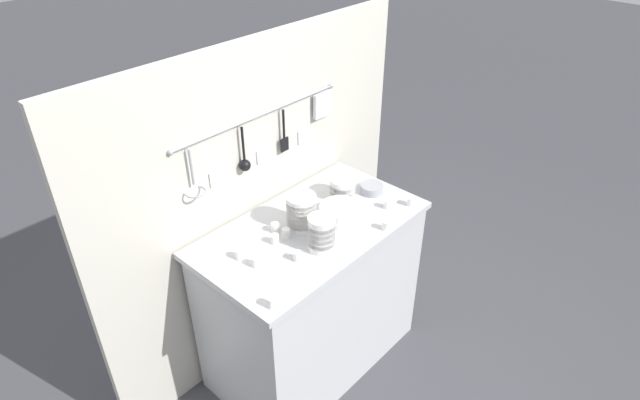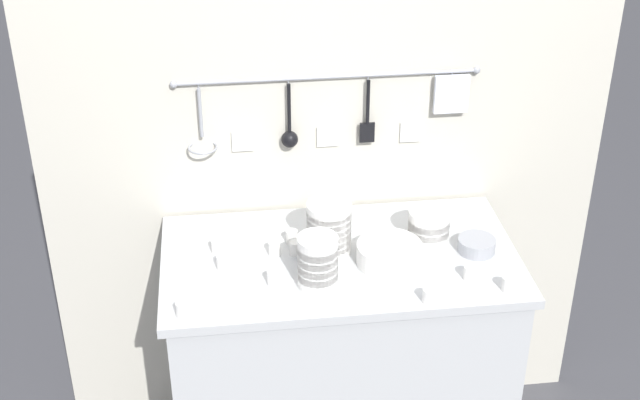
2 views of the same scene
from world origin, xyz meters
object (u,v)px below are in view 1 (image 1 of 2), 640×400
object	(u,v)px
steel_mixing_bowl	(372,188)
cup_mid_row	(256,262)
cup_back_right	(297,256)
cup_edge_far	(286,233)
bowl_stack_nested_right	(321,233)
cup_edge_near	(275,239)
cup_back_left	(239,254)
cup_front_right	(275,228)
cup_by_caddy	(272,302)
plate_stack	(340,212)
cup_centre	(411,201)
cup_beside_plates	(386,225)
bowl_stack_short_front	(301,211)
cup_front_left	(388,204)
bowl_stack_tall_left	(343,188)

from	to	relation	value
steel_mixing_bowl	cup_mid_row	xyz separation A→B (m)	(-0.81, 0.00, 0.00)
cup_back_right	cup_edge_far	xyz separation A→B (m)	(0.08, 0.16, 0.00)
steel_mixing_bowl	bowl_stack_nested_right	bearing A→B (deg)	-166.79
bowl_stack_nested_right	cup_edge_near	xyz separation A→B (m)	(-0.12, 0.18, -0.06)
cup_edge_far	bowl_stack_nested_right	bearing A→B (deg)	-74.41
cup_back_left	cup_edge_far	size ratio (longest dim) A/B	1.00
cup_back_right	cup_edge_near	size ratio (longest dim) A/B	1.00
cup_front_right	cup_edge_far	distance (m)	0.07
cup_by_caddy	bowl_stack_nested_right	bearing A→B (deg)	14.51
bowl_stack_nested_right	cup_by_caddy	xyz separation A→B (m)	(-0.40, -0.10, -0.06)
cup_by_caddy	cup_edge_far	size ratio (longest dim) A/B	1.00
plate_stack	cup_edge_far	world-z (taller)	plate_stack
cup_edge_near	cup_mid_row	world-z (taller)	same
plate_stack	cup_by_caddy	distance (m)	0.67
steel_mixing_bowl	cup_edge_near	world-z (taller)	cup_edge_near
steel_mixing_bowl	cup_front_right	size ratio (longest dim) A/B	2.68
cup_front_right	cup_back_left	size ratio (longest dim) A/B	1.00
cup_centre	cup_beside_plates	bearing A→B (deg)	-173.55
cup_back_left	steel_mixing_bowl	bearing A→B (deg)	-6.51
bowl_stack_short_front	cup_front_left	world-z (taller)	bowl_stack_short_front
bowl_stack_short_front	cup_mid_row	xyz separation A→B (m)	(-0.34, -0.05, -0.06)
cup_beside_plates	bowl_stack_short_front	bearing A→B (deg)	129.67
cup_by_caddy	cup_front_right	bearing A→B (deg)	45.08
cup_front_left	steel_mixing_bowl	bearing A→B (deg)	67.25
cup_edge_far	cup_back_left	bearing A→B (deg)	170.78
steel_mixing_bowl	cup_front_right	xyz separation A→B (m)	(-0.58, 0.12, 0.00)
bowl_stack_nested_right	bowl_stack_tall_left	bearing A→B (deg)	27.80
bowl_stack_nested_right	cup_edge_near	world-z (taller)	bowl_stack_nested_right
cup_beside_plates	cup_edge_near	xyz separation A→B (m)	(-0.43, 0.31, 0.00)
steel_mixing_bowl	cup_front_right	bearing A→B (deg)	168.22
steel_mixing_bowl	cup_back_right	size ratio (longest dim) A/B	2.68
plate_stack	cup_by_caddy	bearing A→B (deg)	-163.01
plate_stack	cup_centre	xyz separation A→B (m)	(0.32, -0.19, -0.01)
cup_front_left	cup_edge_far	bearing A→B (deg)	158.29
cup_back_right	cup_edge_far	size ratio (longest dim) A/B	1.00
cup_back_right	bowl_stack_tall_left	bearing A→B (deg)	19.35
cup_front_left	cup_edge_near	size ratio (longest dim) A/B	1.00
cup_by_caddy	cup_edge_near	world-z (taller)	same
cup_front_right	cup_beside_plates	bearing A→B (deg)	-45.30
cup_beside_plates	cup_mid_row	world-z (taller)	same
bowl_stack_short_front	cup_front_left	bearing A→B (deg)	-27.09
plate_stack	cup_back_right	bearing A→B (deg)	-169.35
plate_stack	cup_back_right	xyz separation A→B (m)	(-0.37, -0.07, -0.01)
cup_back_left	cup_front_left	bearing A→B (deg)	-17.83
cup_mid_row	plate_stack	bearing A→B (deg)	-3.82
cup_back_right	cup_front_left	size ratio (longest dim) A/B	1.00
cup_front_left	cup_mid_row	world-z (taller)	same
cup_beside_plates	cup_edge_far	xyz separation A→B (m)	(-0.36, 0.30, 0.00)
cup_centre	cup_by_caddy	bearing A→B (deg)	-179.65
cup_front_right	cup_mid_row	bearing A→B (deg)	-152.30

